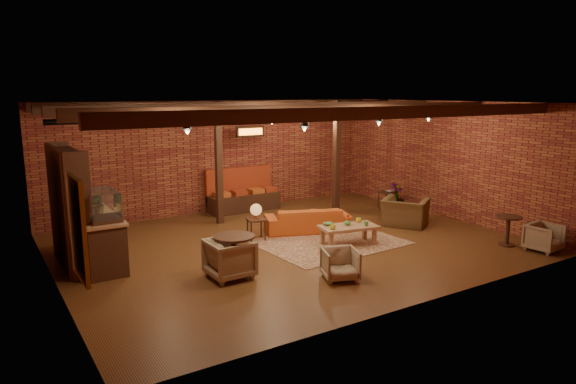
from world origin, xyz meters
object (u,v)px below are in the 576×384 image
armchair_a (230,256)px  sofa (307,220)px  side_table_lamp (256,213)px  armchair_right (405,207)px  side_table_book (388,193)px  round_table_right (508,226)px  armchair_b (340,263)px  round_table_left (234,249)px  plant_tall (397,169)px  coffee_table (348,228)px  armchair_far (544,236)px

armchair_a → sofa: bearing=-58.6°
side_table_lamp → sofa: bearing=-1.4°
armchair_right → side_table_book: armchair_right is taller
round_table_right → armchair_right: bearing=105.5°
sofa → armchair_b: (-1.35, -3.08, 0.02)m
armchair_a → side_table_book: armchair_a is taller
round_table_left → armchair_a: (-0.08, 0.01, -0.14)m
armchair_right → side_table_book: 1.97m
round_table_left → side_table_lamp: bearing=51.9°
sofa → plant_tall: bearing=-150.9°
armchair_a → round_table_right: armchair_a is taller
armchair_b → round_table_left: bearing=165.2°
armchair_a → armchair_right: bearing=-80.0°
coffee_table → armchair_right: size_ratio=1.27×
armchair_right → round_table_right: bearing=163.4°
round_table_right → plant_tall: bearing=85.4°
coffee_table → plant_tall: 3.97m
sofa → round_table_left: 3.53m
coffee_table → side_table_book: (3.31, 2.27, 0.08)m
side_table_book → round_table_right: 4.24m
coffee_table → plant_tall: size_ratio=0.58×
armchair_b → plant_tall: plant_tall is taller
sofa → armchair_a: bearing=52.4°
round_table_right → sofa: bearing=133.3°
side_table_lamp → round_table_left: bearing=-128.1°
sofa → round_table_left: round_table_left is taller
armchair_b → armchair_right: size_ratio=0.58×
side_table_lamp → coffee_table: bearing=-42.7°
sofa → side_table_lamp: bearing=19.1°
sofa → side_table_lamp: 1.48m
armchair_far → plant_tall: size_ratio=0.27×
round_table_left → coffee_table: bearing=9.0°
coffee_table → armchair_far: (3.36, -2.65, -0.06)m
coffee_table → plant_tall: (3.36, 1.96, 0.83)m
coffee_table → armchair_a: (-3.19, -0.48, 0.01)m
coffee_table → round_table_right: size_ratio=2.05×
armchair_b → armchair_far: size_ratio=0.97×
side_table_book → plant_tall: size_ratio=0.22×
armchair_a → armchair_b: armchair_a is taller
round_table_left → plant_tall: 6.94m
armchair_a → side_table_book: bearing=-67.7°
armchair_a → armchair_far: armchair_a is taller
armchair_b → armchair_a: bearing=166.3°
armchair_far → round_table_left: bearing=156.5°
coffee_table → armchair_a: bearing=-171.5°
armchair_right → round_table_right: armchair_right is taller
plant_tall → armchair_far: bearing=-90.0°
round_table_left → armchair_far: 6.82m
round_table_left → armchair_b: bearing=-35.9°
sofa → round_table_right: round_table_right is taller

